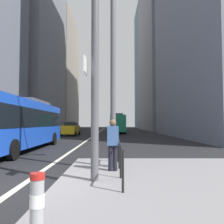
# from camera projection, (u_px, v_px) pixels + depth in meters

# --- Properties ---
(ground_plane) EXTENTS (160.00, 160.00, 0.00)m
(ground_plane) POSITION_uv_depth(u_px,v_px,m) (91.00, 138.00, 26.33)
(ground_plane) COLOR black
(lane_centre_line) EXTENTS (0.20, 80.00, 0.01)m
(lane_centre_line) POSITION_uv_depth(u_px,v_px,m) (97.00, 134.00, 36.32)
(lane_centre_line) COLOR beige
(lane_centre_line) RESTS_ON ground
(office_tower_left_mid) EXTENTS (13.82, 21.11, 44.91)m
(office_tower_left_mid) POSITION_uv_depth(u_px,v_px,m) (24.00, 23.00, 47.13)
(office_tower_left_mid) COLOR gray
(office_tower_left_mid) RESTS_ON ground
(office_tower_left_far) EXTENTS (11.89, 23.77, 36.08)m
(office_tower_left_far) POSITION_uv_depth(u_px,v_px,m) (57.00, 74.00, 75.12)
(office_tower_left_far) COLOR gray
(office_tower_left_far) RESTS_ON ground
(office_tower_right_mid) EXTENTS (12.73, 23.05, 42.37)m
(office_tower_right_mid) POSITION_uv_depth(u_px,v_px,m) (170.00, 46.00, 57.51)
(office_tower_right_mid) COLOR gray
(office_tower_right_mid) RESTS_ON ground
(office_tower_right_far) EXTENTS (11.14, 17.12, 43.27)m
(office_tower_right_far) POSITION_uv_depth(u_px,v_px,m) (153.00, 67.00, 80.93)
(office_tower_right_far) COLOR slate
(office_tower_right_far) RESTS_ON ground
(city_bus_blue_oncoming) EXTENTS (2.76, 11.95, 3.40)m
(city_bus_blue_oncoming) POSITION_uv_depth(u_px,v_px,m) (21.00, 122.00, 14.65)
(city_bus_blue_oncoming) COLOR blue
(city_bus_blue_oncoming) RESTS_ON ground
(city_bus_red_receding) EXTENTS (2.77, 10.95, 3.40)m
(city_bus_red_receding) POSITION_uv_depth(u_px,v_px,m) (118.00, 123.00, 40.85)
(city_bus_red_receding) COLOR #198456
(city_bus_red_receding) RESTS_ON ground
(car_oncoming_mid) EXTENTS (2.11, 4.56, 1.94)m
(car_oncoming_mid) POSITION_uv_depth(u_px,v_px,m) (72.00, 129.00, 31.64)
(car_oncoming_mid) COLOR gold
(car_oncoming_mid) RESTS_ON ground
(car_receding_near) EXTENTS (2.16, 4.40, 1.94)m
(car_receding_near) POSITION_uv_depth(u_px,v_px,m) (117.00, 126.00, 57.41)
(car_receding_near) COLOR black
(car_receding_near) RESTS_ON ground
(car_receding_far) EXTENTS (2.09, 4.14, 1.94)m
(car_receding_far) POSITION_uv_depth(u_px,v_px,m) (116.00, 126.00, 59.70)
(car_receding_far) COLOR #232838
(car_receding_far) RESTS_ON ground
(traffic_signal_gantry) EXTENTS (6.56, 0.65, 6.00)m
(traffic_signal_gantry) POSITION_uv_depth(u_px,v_px,m) (19.00, 40.00, 6.54)
(traffic_signal_gantry) COLOR #515156
(traffic_signal_gantry) RESTS_ON median_island
(street_lamp_post) EXTENTS (5.50, 0.32, 8.00)m
(street_lamp_post) POSITION_uv_depth(u_px,v_px,m) (114.00, 30.00, 8.62)
(street_lamp_post) COLOR #56565B
(street_lamp_post) RESTS_ON median_island
(bollard_left) EXTENTS (0.20, 0.20, 0.94)m
(bollard_left) POSITION_uv_depth(u_px,v_px,m) (38.00, 205.00, 2.99)
(bollard_left) COLOR #99999E
(bollard_left) RESTS_ON median_island
(pedestrian_railing) EXTENTS (0.06, 4.21, 0.98)m
(pedestrian_railing) POSITION_uv_depth(u_px,v_px,m) (121.00, 150.00, 7.37)
(pedestrian_railing) COLOR black
(pedestrian_railing) RESTS_ON median_island
(pedestrian_waiting) EXTENTS (0.39, 0.26, 1.74)m
(pedestrian_waiting) POSITION_uv_depth(u_px,v_px,m) (114.00, 142.00, 7.71)
(pedestrian_waiting) COLOR black
(pedestrian_waiting) RESTS_ON median_island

